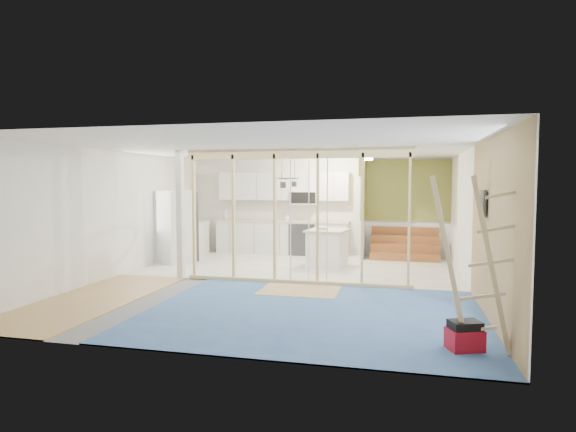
% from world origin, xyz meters
% --- Properties ---
extents(room, '(7.01, 8.01, 2.61)m').
position_xyz_m(room, '(0.00, 0.00, 1.30)').
color(room, slate).
rests_on(room, ground).
extents(floor_overlays, '(7.00, 8.00, 0.03)m').
position_xyz_m(floor_overlays, '(0.07, 0.06, 0.01)').
color(floor_overlays, silver).
rests_on(floor_overlays, room).
extents(stud_frame, '(4.66, 0.14, 2.60)m').
position_xyz_m(stud_frame, '(-0.22, -0.00, 1.58)').
color(stud_frame, '#E2D48A').
rests_on(stud_frame, room).
extents(base_cabinets, '(4.45, 2.24, 0.93)m').
position_xyz_m(base_cabinets, '(-1.61, 3.36, 0.47)').
color(base_cabinets, silver).
rests_on(base_cabinets, room).
extents(upper_cabinets, '(3.60, 0.41, 0.85)m').
position_xyz_m(upper_cabinets, '(-0.84, 3.82, 1.82)').
color(upper_cabinets, silver).
rests_on(upper_cabinets, room).
extents(green_partition, '(2.25, 1.51, 2.60)m').
position_xyz_m(green_partition, '(2.04, 3.66, 0.94)').
color(green_partition, olive).
rests_on(green_partition, room).
extents(pot_rack, '(0.52, 0.52, 0.72)m').
position_xyz_m(pot_rack, '(-0.31, 1.89, 2.00)').
color(pot_rack, black).
rests_on(pot_rack, room).
extents(sheathing_panel, '(0.02, 4.00, 2.60)m').
position_xyz_m(sheathing_panel, '(3.48, -2.00, 1.30)').
color(sheathing_panel, tan).
rests_on(sheathing_panel, room).
extents(electrical_panel, '(0.04, 0.30, 0.40)m').
position_xyz_m(electrical_panel, '(3.43, -1.40, 1.65)').
color(electrical_panel, '#36373B').
rests_on(electrical_panel, room).
extents(ceiling_light, '(0.32, 0.32, 0.08)m').
position_xyz_m(ceiling_light, '(1.40, 3.00, 2.54)').
color(ceiling_light, '#FFEABF').
rests_on(ceiling_light, room).
extents(fridge, '(1.02, 0.98, 1.76)m').
position_xyz_m(fridge, '(-3.10, 1.68, 0.88)').
color(fridge, silver).
rests_on(fridge, room).
extents(island, '(1.00, 1.00, 0.87)m').
position_xyz_m(island, '(0.60, 2.01, 0.43)').
color(island, white).
rests_on(island, room).
extents(bowl, '(0.32, 0.32, 0.06)m').
position_xyz_m(bowl, '(0.46, 2.05, 0.90)').
color(bowl, silver).
rests_on(bowl, island).
extents(soap_bottle_a, '(0.16, 0.16, 0.33)m').
position_xyz_m(soap_bottle_a, '(-2.50, 3.61, 1.10)').
color(soap_bottle_a, silver).
rests_on(soap_bottle_a, base_cabinets).
extents(soap_bottle_b, '(0.08, 0.08, 0.18)m').
position_xyz_m(soap_bottle_b, '(-0.75, 3.70, 1.02)').
color(soap_bottle_b, white).
rests_on(soap_bottle_b, base_cabinets).
extents(toolbox, '(0.46, 0.40, 0.36)m').
position_xyz_m(toolbox, '(3.00, -3.16, 0.17)').
color(toolbox, maroon).
rests_on(toolbox, room).
extents(ladder, '(1.09, 0.10, 2.02)m').
position_xyz_m(ladder, '(3.09, -3.20, 1.04)').
color(ladder, tan).
rests_on(ladder, room).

